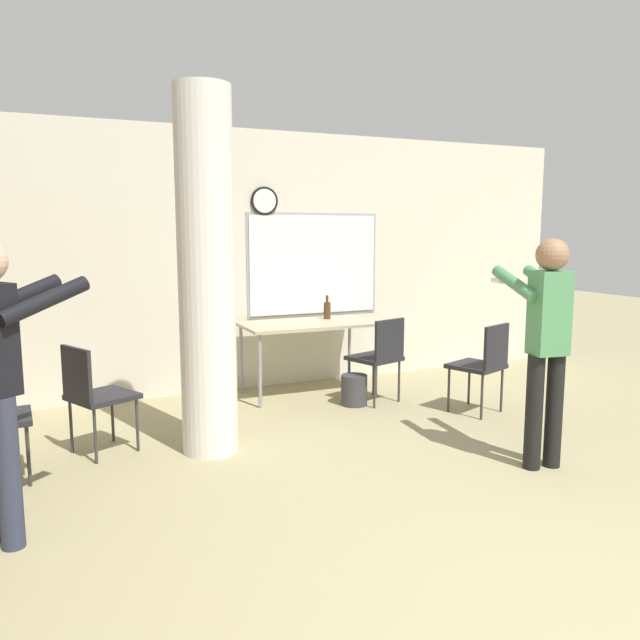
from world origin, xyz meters
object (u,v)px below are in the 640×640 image
folding_table (308,328)px  person_playing_side (546,335)px  chair_near_pillar (94,391)px  bottle_on_table (327,310)px  chair_mid_room (483,361)px  chair_table_right (380,353)px

folding_table → person_playing_side: person_playing_side is taller
person_playing_side → chair_near_pillar: bearing=152.3°
chair_near_pillar → person_playing_side: (3.00, -1.57, 0.48)m
bottle_on_table → chair_mid_room: (0.94, -1.51, -0.36)m
chair_near_pillar → person_playing_side: person_playing_side is taller
folding_table → person_playing_side: size_ratio=0.84×
folding_table → bottle_on_table: bottle_on_table is taller
chair_near_pillar → folding_table: bearing=24.9°
chair_table_right → folding_table: bearing=129.7°
folding_table → chair_near_pillar: (-2.22, -1.03, -0.21)m
chair_table_right → person_playing_side: (0.26, -1.98, 0.48)m
chair_mid_room → chair_table_right: 1.01m
bottle_on_table → chair_table_right: (0.22, -0.79, -0.36)m
bottle_on_table → person_playing_side: (0.48, -2.77, 0.12)m
chair_mid_room → bottle_on_table: bearing=121.9°
chair_mid_room → folding_table: bearing=132.6°
folding_table → person_playing_side: (0.78, -2.61, 0.27)m
chair_near_pillar → chair_mid_room: size_ratio=1.00×
bottle_on_table → person_playing_side: bearing=-80.2°
chair_near_pillar → chair_table_right: 2.77m
folding_table → bottle_on_table: 0.37m
chair_table_right → bottle_on_table: bearing=105.7°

